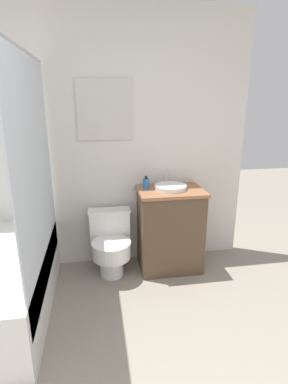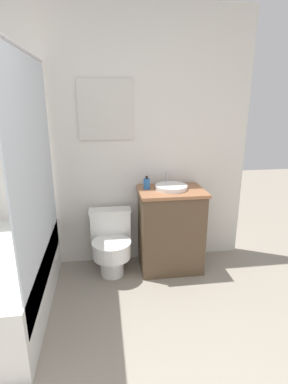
% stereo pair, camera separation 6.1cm
% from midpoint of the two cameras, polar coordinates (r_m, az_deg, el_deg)
% --- Properties ---
extents(wall_back, '(3.11, 0.07, 2.50)m').
position_cam_midpoint_polar(wall_back, '(2.97, -10.57, 9.11)').
color(wall_back, silver).
rests_on(wall_back, ground_plane).
extents(shower_area, '(0.68, 1.45, 1.98)m').
position_cam_midpoint_polar(shower_area, '(2.69, -25.39, -14.99)').
color(shower_area, white).
rests_on(shower_area, ground_plane).
extents(toilet, '(0.41, 0.49, 0.62)m').
position_cam_midpoint_polar(toilet, '(2.99, -6.93, -9.63)').
color(toilet, white).
rests_on(toilet, ground_plane).
extents(vanity, '(0.63, 0.45, 0.83)m').
position_cam_midpoint_polar(vanity, '(3.02, 4.36, -7.09)').
color(vanity, brown).
rests_on(vanity, ground_plane).
extents(sink, '(0.31, 0.35, 0.13)m').
position_cam_midpoint_polar(sink, '(2.89, 4.45, 0.98)').
color(sink, white).
rests_on(sink, vanity).
extents(soap_bottle, '(0.06, 0.06, 0.13)m').
position_cam_midpoint_polar(soap_bottle, '(2.88, -0.23, 1.63)').
color(soap_bottle, '#2D6BB2').
rests_on(soap_bottle, vanity).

